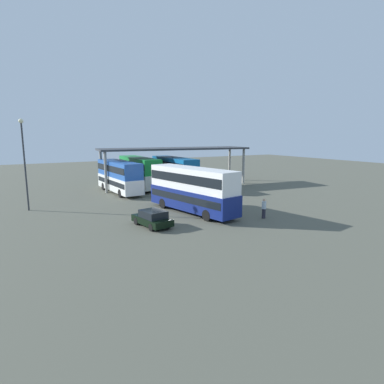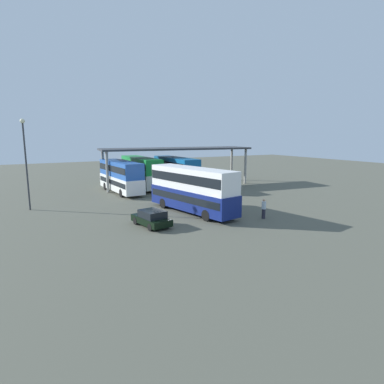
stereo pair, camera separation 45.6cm
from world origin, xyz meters
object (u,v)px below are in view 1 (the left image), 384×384
double_decker_near_canopy (119,176)px  double_decker_main (192,188)px  double_decker_far_right (174,171)px  pedestrian_waiting (264,208)px  parked_hatchback (152,218)px  lamppost_tall (24,155)px  double_decker_mid_row (139,171)px

double_decker_near_canopy → double_decker_main: bearing=-172.0°
double_decker_far_right → pedestrian_waiting: size_ratio=5.67×
double_decker_far_right → pedestrian_waiting: bearing=178.2°
double_decker_far_right → parked_hatchback: bearing=148.2°
lamppost_tall → double_decker_main: bearing=-32.2°
double_decker_main → pedestrian_waiting: 7.01m
parked_hatchback → double_decker_near_canopy: bearing=-17.5°
double_decker_mid_row → double_decker_far_right: size_ratio=1.11×
double_decker_far_right → pedestrian_waiting: 19.26m
parked_hatchback → double_decker_mid_row: size_ratio=0.36×
double_decker_main → parked_hatchback: bearing=105.9°
lamppost_tall → parked_hatchback: bearing=-53.0°
double_decker_far_right → lamppost_tall: size_ratio=1.15×
double_decker_main → pedestrian_waiting: double_decker_main is taller
double_decker_far_right → lamppost_tall: (-18.83, -5.37, 3.18)m
pedestrian_waiting → double_decker_main: bearing=132.6°
double_decker_main → double_decker_far_right: bearing=-30.8°
double_decker_main → parked_hatchback: size_ratio=2.69×
double_decker_main → double_decker_near_canopy: bearing=0.5°
parked_hatchback → double_decker_far_right: (10.28, 16.69, 1.67)m
double_decker_main → double_decker_near_canopy: (-2.86, 14.04, -0.14)m
double_decker_far_right → lamppost_tall: lamppost_tall is taller
double_decker_far_right → lamppost_tall: bearing=105.7°
double_decker_mid_row → pedestrian_waiting: bearing=-169.9°
double_decker_main → double_decker_mid_row: 16.93m
parked_hatchback → pedestrian_waiting: size_ratio=2.24×
parked_hatchback → double_decker_far_right: 19.68m
parked_hatchback → pedestrian_waiting: 10.06m
pedestrian_waiting → double_decker_far_right: bearing=89.7°
double_decker_mid_row → lamppost_tall: bearing=120.1°
double_decker_main → lamppost_tall: bearing=46.8°
double_decker_near_canopy → double_decker_mid_row: 4.75m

